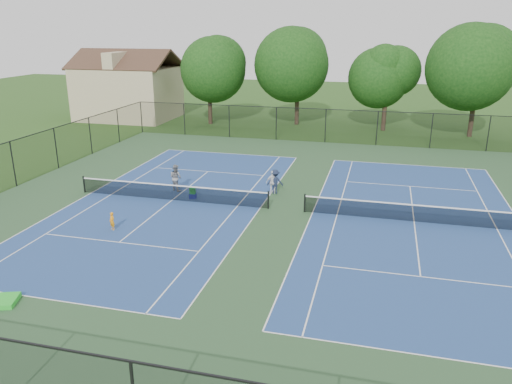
% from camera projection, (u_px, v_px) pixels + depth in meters
% --- Properties ---
extents(ground, '(140.00, 140.00, 0.00)m').
position_uv_depth(ground, '(286.00, 210.00, 28.43)').
color(ground, '#234716').
rests_on(ground, ground).
extents(court_pad, '(36.00, 36.00, 0.01)m').
position_uv_depth(court_pad, '(286.00, 210.00, 28.43)').
color(court_pad, '#2E5230').
rests_on(court_pad, ground).
extents(tennis_court_left, '(12.00, 23.83, 1.07)m').
position_uv_depth(tennis_court_left, '(172.00, 199.00, 30.05)').
color(tennis_court_left, navy).
rests_on(tennis_court_left, ground).
extents(tennis_court_right, '(12.00, 23.83, 1.07)m').
position_uv_depth(tennis_court_right, '(414.00, 220.00, 26.74)').
color(tennis_court_right, navy).
rests_on(tennis_court_right, ground).
extents(perimeter_fence, '(36.08, 36.08, 3.02)m').
position_uv_depth(perimeter_fence, '(287.00, 184.00, 27.92)').
color(perimeter_fence, black).
rests_on(perimeter_fence, ground).
extents(tree_back_a, '(6.80, 6.80, 9.15)m').
position_uv_depth(tree_back_a, '(209.00, 66.00, 51.63)').
color(tree_back_a, '#2D2116').
rests_on(tree_back_a, ground).
extents(tree_back_b, '(7.60, 7.60, 10.03)m').
position_uv_depth(tree_back_b, '(298.00, 61.00, 51.17)').
color(tree_back_b, '#2D2116').
rests_on(tree_back_b, ground).
extents(tree_back_c, '(6.00, 6.00, 8.40)m').
position_uv_depth(tree_back_c, '(387.00, 75.00, 48.48)').
color(tree_back_c, '#2D2116').
rests_on(tree_back_c, ground).
extents(tree_back_d, '(7.80, 7.80, 10.37)m').
position_uv_depth(tree_back_d, '(479.00, 63.00, 45.24)').
color(tree_back_d, '#2D2116').
rests_on(tree_back_d, ground).
extents(clapboard_house, '(10.80, 8.10, 7.65)m').
position_uv_depth(clapboard_house, '(128.00, 91.00, 55.85)').
color(clapboard_house, tan).
rests_on(clapboard_house, ground).
extents(child_player, '(0.41, 0.35, 0.95)m').
position_uv_depth(child_player, '(112.00, 221.00, 25.58)').
color(child_player, orange).
rests_on(child_player, ground).
extents(instructor, '(1.01, 0.91, 1.71)m').
position_uv_depth(instructor, '(176.00, 178.00, 31.59)').
color(instructor, gray).
rests_on(instructor, ground).
extents(bystander_a, '(0.94, 0.70, 1.49)m').
position_uv_depth(bystander_a, '(273.00, 182.00, 31.04)').
color(bystander_a, white).
rests_on(bystander_a, ground).
extents(bystander_b, '(1.07, 0.69, 1.55)m').
position_uv_depth(bystander_b, '(275.00, 182.00, 31.05)').
color(bystander_b, '#1B243C').
rests_on(bystander_b, ground).
extents(ball_crate, '(0.40, 0.27, 0.30)m').
position_uv_depth(ball_crate, '(193.00, 196.00, 30.37)').
color(ball_crate, '#16239C').
rests_on(ball_crate, ground).
extents(ball_hopper, '(0.35, 0.27, 0.41)m').
position_uv_depth(ball_hopper, '(193.00, 190.00, 30.26)').
color(ball_hopper, green).
rests_on(ball_hopper, ball_crate).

